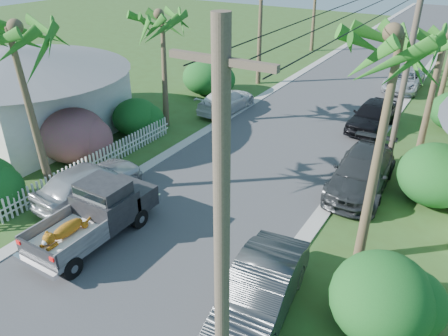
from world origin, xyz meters
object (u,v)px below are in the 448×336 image
Objects in this scene: parked_car_rd at (404,80)px; palm_l_b at (161,15)px; palm_r_a at (400,36)px; house_left at (19,95)px; utility_pole_b at (406,74)px; palm_r_b at (445,36)px; pickup_truck at (100,211)px; utility_pole_a at (222,286)px; parked_car_ln at (89,182)px; parked_car_rn at (260,292)px; parked_car_lf at (226,101)px; palm_l_a at (12,28)px; parked_car_rm at (362,173)px; parked_car_rf at (373,116)px.

palm_l_b is at bearing -128.01° from parked_car_rd.
palm_r_a is at bearing -83.92° from parked_car_rd.
parked_car_rd is at bearing 48.99° from house_left.
palm_r_b is at bearing 63.43° from utility_pole_b.
pickup_truck is at bearing -105.23° from parked_car_rd.
parked_car_ln is at bearing 150.22° from utility_pole_a.
parked_car_rn is 0.56× the size of palm_r_a.
utility_pole_b is at bearing -133.27° from parked_car_ln.
parked_car_lf is (-8.60, -10.37, -0.02)m from parked_car_rd.
parked_car_rn is 9.16m from parked_car_ln.
house_left is (-17.52, 5.20, 1.32)m from parked_car_rn.
palm_l_a is 12.86m from palm_r_a.
palm_l_b is 0.82× the size of utility_pole_b.
utility_pole_a reaches higher than parked_car_ln.
parked_car_rn is 24.31m from parked_car_rd.
parked_car_rn is 18.33m from house_left.
parked_car_rd is at bearing 94.07° from utility_pole_a.
parked_car_lf is 11.92m from house_left.
parked_car_lf is (-2.80, 13.50, -0.33)m from pickup_truck.
house_left reaches higher than parked_car_ln.
house_left is 20.81m from utility_pole_a.
parked_car_rm is at bearing 10.85° from house_left.
parked_car_rm is 1.18× the size of parked_car_lf.
palm_l_a is (-1.20, -12.72, 6.25)m from parked_car_lf.
parked_car_rn is at bearing -112.93° from palm_r_a.
parked_car_rf is 0.98× the size of parked_car_ln.
utility_pole_b reaches higher than house_left.
palm_l_b is (-4.60, 9.78, 5.14)m from pickup_truck.
palm_r_b is (3.00, -2.56, 5.15)m from parked_car_rf.
palm_r_b is at bearing 12.62° from palm_l_b.
utility_pole_a reaches higher than parked_car_rd.
parked_car_lf is 0.54× the size of palm_r_a.
parked_car_rn is 1.04× the size of parked_car_lf.
palm_l_b reaches higher than palm_r_b.
parked_car_ln reaches higher than parked_car_rn.
palm_l_a is at bearing -120.38° from parked_car_rf.
parked_car_rf is 15.98m from parked_car_ln.
pickup_truck is 1.07× the size of parked_car_ln.
parked_car_rd is 25.85m from palm_l_a.
palm_r_a is 8.51m from utility_pole_a.
palm_l_a reaches higher than parked_car_rd.
parked_car_lf is 6.85m from palm_l_b.
parked_car_rn is 8.04m from palm_r_a.
parked_car_rm is 8.08m from palm_r_a.
pickup_truck is at bearing -134.27° from parked_car_rm.
palm_r_b is 0.80× the size of utility_pole_a.
parked_car_rf is at bearing 56.05° from palm_l_a.
utility_pole_a reaches higher than parked_car_rm.
pickup_truck is 7.19m from palm_l_a.
utility_pole_a reaches higher than pickup_truck.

